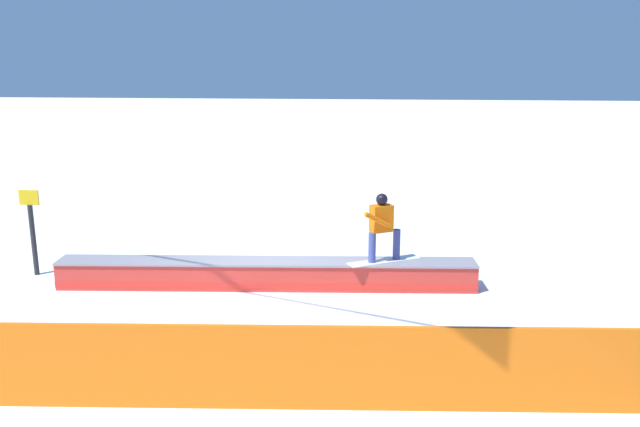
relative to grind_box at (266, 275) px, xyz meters
The scene contains 5 objects.
ground_plane 0.25m from the grind_box, ahead, with size 120.00×120.00×0.00m, color white.
grind_box is the anchor object (origin of this frame).
snowboarder 2.42m from the grind_box, behind, with size 1.42×0.96×1.32m.
safety_fence 4.42m from the grind_box, 90.00° to the left, with size 10.87×0.06×1.12m, color orange.
trail_marker 4.88m from the grind_box, ahead, with size 0.40×0.10×1.76m.
Camera 1 is at (-2.13, 11.54, 4.29)m, focal length 35.96 mm.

